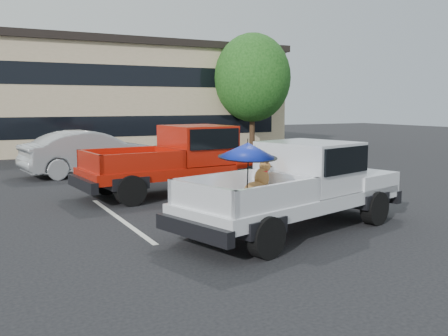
{
  "coord_description": "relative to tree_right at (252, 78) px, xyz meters",
  "views": [
    {
      "loc": [
        -6.16,
        -9.35,
        2.69
      ],
      "look_at": [
        -1.14,
        0.22,
        1.3
      ],
      "focal_mm": 40.0,
      "sensor_mm": 36.0,
      "label": 1
    }
  ],
  "objects": [
    {
      "name": "stripe_left",
      "position": [
        -12.0,
        -14.0,
        -4.21
      ],
      "size": [
        0.12,
        5.0,
        0.01
      ],
      "primitive_type": "cube",
      "color": "silver",
      "rests_on": "ground"
    },
    {
      "name": "silver_pickup",
      "position": [
        -8.74,
        -16.73,
        -3.16
      ],
      "size": [
        6.01,
        3.39,
        2.06
      ],
      "rotation": [
        0.0,
        0.0,
        0.27
      ],
      "color": "black",
      "rests_on": "ground"
    },
    {
      "name": "stripe_right",
      "position": [
        -6.0,
        -14.0,
        -4.21
      ],
      "size": [
        0.12,
        5.0,
        0.01
      ],
      "primitive_type": "cube",
      "color": "silver",
      "rests_on": "ground"
    },
    {
      "name": "tree_back",
      "position": [
        -3.0,
        8.0,
        0.2
      ],
      "size": [
        4.68,
        4.68,
        7.11
      ],
      "color": "#332114",
      "rests_on": "ground"
    },
    {
      "name": "red_pickup",
      "position": [
        -8.98,
        -11.46,
        -3.09
      ],
      "size": [
        6.35,
        2.7,
        2.04
      ],
      "rotation": [
        0.0,
        0.0,
        0.09
      ],
      "color": "black",
      "rests_on": "ground"
    },
    {
      "name": "ground",
      "position": [
        -9.0,
        -16.0,
        -4.21
      ],
      "size": [
        90.0,
        90.0,
        0.0
      ],
      "primitive_type": "plane",
      "color": "black",
      "rests_on": "ground"
    },
    {
      "name": "tree_right",
      "position": [
        0.0,
        0.0,
        0.0
      ],
      "size": [
        4.46,
        4.46,
        6.78
      ],
      "color": "#332114",
      "rests_on": "ground"
    },
    {
      "name": "motel_building",
      "position": [
        -7.0,
        4.99,
        -1.0
      ],
      "size": [
        20.4,
        8.4,
        6.3
      ],
      "color": "tan",
      "rests_on": "ground"
    },
    {
      "name": "silver_sedan",
      "position": [
        -10.85,
        -6.13,
        -3.37
      ],
      "size": [
        5.32,
        2.5,
        1.69
      ],
      "primitive_type": "imported",
      "rotation": [
        0.0,
        0.0,
        1.72
      ],
      "color": "#A6A9AD",
      "rests_on": "ground"
    }
  ]
}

